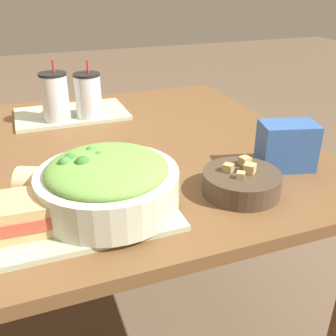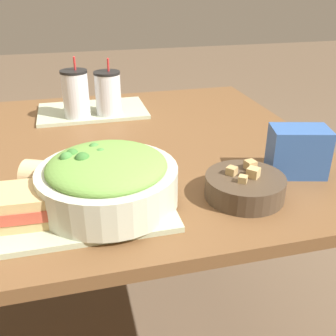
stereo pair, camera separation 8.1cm
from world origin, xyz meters
name	(u,v)px [view 1 (the left image)]	position (x,y,z in m)	size (l,w,h in m)	color
dining_table	(50,182)	(0.00, 0.00, 0.67)	(1.48, 1.08, 0.75)	brown
tray_near	(82,215)	(0.04, -0.34, 0.75)	(0.38, 0.24, 0.01)	#B2BC99
tray_far	(72,114)	(0.12, 0.32, 0.75)	(0.38, 0.24, 0.01)	#B2BC99
salad_bowl	(108,182)	(0.10, -0.33, 0.81)	(0.29, 0.29, 0.12)	beige
soup_bowl	(241,182)	(0.40, -0.36, 0.78)	(0.18, 0.18, 0.07)	#473828
sandwich_near	(32,213)	(-0.05, -0.36, 0.79)	(0.14, 0.11, 0.06)	tan
baguette_near	(54,184)	(0.00, -0.26, 0.79)	(0.17, 0.13, 0.07)	#DBBC84
drink_cup_dark	(55,98)	(0.06, 0.25, 0.83)	(0.09, 0.09, 0.20)	silver
drink_cup_red	(88,97)	(0.17, 0.25, 0.83)	(0.09, 0.09, 0.19)	silver
chip_bag	(287,146)	(0.56, -0.29, 0.81)	(0.15, 0.12, 0.12)	#335BA3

